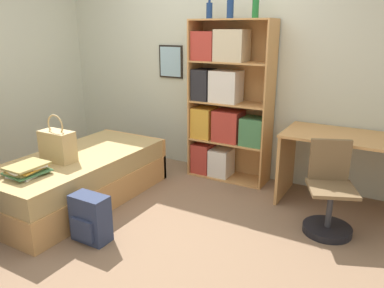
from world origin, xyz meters
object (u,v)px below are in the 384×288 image
(bottle_brown, at_px, (230,8))
(desk_chair, at_px, (329,203))
(bookcase, at_px, (223,105))
(desk, at_px, (356,158))
(book_stack_on_bed, at_px, (27,170))
(bed, at_px, (80,178))
(backpack, at_px, (90,219))
(handbag, at_px, (58,145))
(bottle_clear, at_px, (256,6))
(bottle_green, at_px, (209,10))

(bottle_brown, height_order, desk_chair, bottle_brown)
(bookcase, bearing_deg, desk, -5.55)
(bookcase, bearing_deg, book_stack_on_bed, -117.08)
(bed, xyz_separation_m, backpack, (0.66, -0.54, -0.04))
(bookcase, xyz_separation_m, backpack, (-0.33, -1.85, -0.68))
(handbag, relative_size, bottle_clear, 1.57)
(bed, xyz_separation_m, handbag, (-0.03, -0.21, 0.40))
(bookcase, bearing_deg, bottle_brown, -28.05)
(bed, relative_size, bottle_green, 7.81)
(bottle_clear, bearing_deg, backpack, -110.77)
(bottle_brown, relative_size, bottle_clear, 0.94)
(desk, xyz_separation_m, desk_chair, (-0.12, -0.55, -0.27))
(bottle_clear, bearing_deg, bottle_green, 174.26)
(bottle_clear, xyz_separation_m, desk, (1.13, -0.10, -1.40))
(bookcase, relative_size, bottle_brown, 6.62)
(handbag, height_order, backpack, handbag)
(bed, relative_size, bottle_brown, 6.80)
(bed, bearing_deg, desk, 25.19)
(book_stack_on_bed, xyz_separation_m, desk, (2.46, 1.77, -0.01))
(handbag, relative_size, bottle_brown, 1.68)
(handbag, xyz_separation_m, bottle_clear, (1.38, 1.48, 1.28))
(bottle_clear, bearing_deg, book_stack_on_bed, -125.42)
(bookcase, height_order, backpack, bookcase)
(book_stack_on_bed, bearing_deg, desk_chair, 27.62)
(desk, bearing_deg, backpack, -136.76)
(bottle_green, distance_m, desk, 2.18)
(bed, distance_m, desk_chair, 2.43)
(bottle_green, bearing_deg, bookcase, -3.86)
(bottle_clear, xyz_separation_m, backpack, (-0.68, -1.81, -1.73))
(book_stack_on_bed, xyz_separation_m, desk_chair, (2.34, 1.22, -0.28))
(bookcase, distance_m, desk, 1.53)
(bed, height_order, handbag, handbag)
(bottle_brown, distance_m, desk, 1.98)
(handbag, height_order, bottle_clear, bottle_clear)
(bottle_brown, xyz_separation_m, backpack, (-0.40, -1.81, -1.72))
(handbag, bearing_deg, bottle_clear, 46.89)
(bottle_clear, distance_m, backpack, 2.59)
(handbag, height_order, bottle_green, bottle_green)
(bed, xyz_separation_m, desk, (2.48, 1.16, 0.29))
(handbag, height_order, bookcase, bookcase)
(bookcase, distance_m, bottle_green, 1.05)
(bottle_brown, height_order, desk, bottle_brown)
(bottle_green, xyz_separation_m, desk_chair, (1.56, -0.71, -1.64))
(bookcase, height_order, bottle_clear, bottle_clear)
(bottle_green, bearing_deg, desk, -5.35)
(backpack, bearing_deg, desk_chair, 34.36)
(bed, xyz_separation_m, bottle_green, (0.80, 1.32, 1.66))
(bottle_brown, distance_m, backpack, 2.53)
(bottle_brown, relative_size, backpack, 0.67)
(bookcase, height_order, bottle_brown, bottle_brown)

